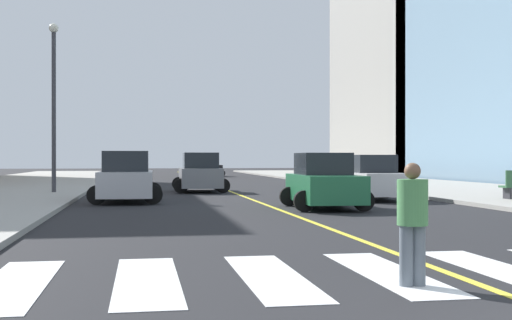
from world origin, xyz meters
The scene contains 10 objects.
crosswalk_paint centered at (0.00, 4.00, 0.01)m, with size 13.50×4.00×0.01m.
lane_divider_paint centered at (0.00, 40.00, 0.01)m, with size 0.16×80.00×0.01m, color yellow.
parking_garage_concrete centered at (27.44, 62.17, 12.05)m, with size 18.00×24.00×24.10m, color #9E9B93.
car_black_nearest centered at (1.87, 57.91, 0.85)m, with size 2.66×4.15×1.82m.
car_gray_second centered at (-1.58, 28.84, 0.95)m, with size 2.89×4.57×2.02m.
car_silver_third centered at (-5.16, 21.21, 0.94)m, with size 2.87×4.55×2.02m.
car_green_fourth centered at (1.68, 16.77, 0.90)m, with size 2.79×4.38×1.93m.
car_white_fifth centered at (4.94, 20.97, 0.88)m, with size 2.67×4.24×1.88m.
pedestrian_crossing centered at (-0.95, 2.93, 0.93)m, with size 0.42×0.42×1.68m.
street_lamp centered at (-8.63, 26.84, 4.79)m, with size 0.44×0.44×7.93m.
Camera 1 is at (-4.58, -5.62, 1.74)m, focal length 46.80 mm.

